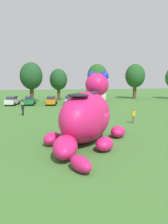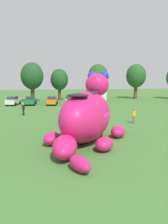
# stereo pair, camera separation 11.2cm
# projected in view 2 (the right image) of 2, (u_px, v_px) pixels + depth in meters

# --- Properties ---
(ground_plane) EXTENTS (160.00, 160.00, 0.00)m
(ground_plane) POSITION_uv_depth(u_px,v_px,m) (101.00, 141.00, 19.13)
(ground_plane) COLOR #427533
(giant_inflatable_creature) EXTENTS (7.91, 11.56, 5.90)m
(giant_inflatable_creature) POSITION_uv_depth(u_px,v_px,m) (86.00, 116.00, 19.02)
(giant_inflatable_creature) COLOR #E01E6B
(giant_inflatable_creature) RESTS_ON ground
(car_white) EXTENTS (2.58, 4.37, 1.72)m
(car_white) POSITION_uv_depth(u_px,v_px,m) (13.00, 101.00, 43.56)
(car_white) COLOR white
(car_white) RESTS_ON ground
(car_green) EXTENTS (2.17, 4.22, 1.72)m
(car_green) POSITION_uv_depth(u_px,v_px,m) (31.00, 100.00, 43.90)
(car_green) COLOR #1E7238
(car_green) RESTS_ON ground
(car_orange) EXTENTS (2.36, 4.29, 1.72)m
(car_orange) POSITION_uv_depth(u_px,v_px,m) (52.00, 100.00, 43.91)
(car_orange) COLOR orange
(car_orange) RESTS_ON ground
(car_silver) EXTENTS (2.27, 4.26, 1.72)m
(car_silver) POSITION_uv_depth(u_px,v_px,m) (70.00, 100.00, 44.85)
(car_silver) COLOR #B7BABF
(car_silver) RESTS_ON ground
(box_truck) EXTENTS (2.65, 6.51, 2.95)m
(box_truck) POSITION_uv_depth(u_px,v_px,m) (99.00, 95.00, 47.19)
(box_truck) COLOR #B2231E
(box_truck) RESTS_ON ground
(tree_mid_left) EXTENTS (4.74, 4.74, 8.41)m
(tree_mid_left) POSITION_uv_depth(u_px,v_px,m) (32.00, 76.00, 47.98)
(tree_mid_left) COLOR brown
(tree_mid_left) RESTS_ON ground
(tree_centre_left) EXTENTS (4.05, 4.05, 7.19)m
(tree_centre_left) POSITION_uv_depth(u_px,v_px,m) (59.00, 80.00, 52.38)
(tree_centre_left) COLOR brown
(tree_centre_left) RESTS_ON ground
(tree_centre) EXTENTS (4.73, 4.73, 8.39)m
(tree_centre) POSITION_uv_depth(u_px,v_px,m) (98.00, 76.00, 53.93)
(tree_centre) COLOR brown
(tree_centre) RESTS_ON ground
(tree_centre_right) EXTENTS (4.78, 4.78, 8.49)m
(tree_centre_right) POSITION_uv_depth(u_px,v_px,m) (136.00, 76.00, 55.43)
(tree_centre_right) COLOR brown
(tree_centre_right) RESTS_ON ground
(spectator_near_inflatable) EXTENTS (0.38, 0.26, 1.71)m
(spectator_near_inflatable) POSITION_uv_depth(u_px,v_px,m) (65.00, 113.00, 28.72)
(spectator_near_inflatable) COLOR black
(spectator_near_inflatable) RESTS_ON ground
(spectator_mid_field) EXTENTS (0.38, 0.26, 1.71)m
(spectator_mid_field) POSITION_uv_depth(u_px,v_px,m) (23.00, 109.00, 31.89)
(spectator_mid_field) COLOR black
(spectator_mid_field) RESTS_ON ground
(spectator_by_cars) EXTENTS (0.38, 0.26, 1.71)m
(spectator_by_cars) POSITION_uv_depth(u_px,v_px,m) (134.00, 116.00, 26.43)
(spectator_by_cars) COLOR #726656
(spectator_by_cars) RESTS_ON ground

